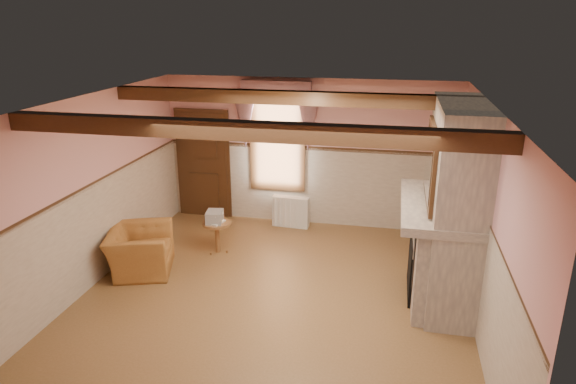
% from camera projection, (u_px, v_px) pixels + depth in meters
% --- Properties ---
extents(floor, '(5.50, 6.00, 0.01)m').
position_uv_depth(floor, '(272.00, 298.00, 7.38)').
color(floor, brown).
rests_on(floor, ground).
extents(ceiling, '(5.50, 6.00, 0.01)m').
position_uv_depth(ceiling, '(270.00, 103.00, 6.47)').
color(ceiling, silver).
rests_on(ceiling, wall_back).
extents(wall_back, '(5.50, 0.02, 2.80)m').
position_uv_depth(wall_back, '(309.00, 153.00, 9.70)').
color(wall_back, '#D99698').
rests_on(wall_back, floor).
extents(wall_front, '(5.50, 0.02, 2.80)m').
position_uv_depth(wall_front, '(184.00, 334.00, 4.15)').
color(wall_front, '#D99698').
rests_on(wall_front, floor).
extents(wall_left, '(0.02, 6.00, 2.80)m').
position_uv_depth(wall_left, '(88.00, 194.00, 7.46)').
color(wall_left, '#D99698').
rests_on(wall_left, floor).
extents(wall_right, '(0.02, 6.00, 2.80)m').
position_uv_depth(wall_right, '(486.00, 223.00, 6.39)').
color(wall_right, '#D99698').
rests_on(wall_right, floor).
extents(wainscot, '(5.50, 6.00, 1.50)m').
position_uv_depth(wainscot, '(272.00, 251.00, 7.13)').
color(wainscot, beige).
rests_on(wainscot, floor).
extents(chair_rail, '(5.50, 6.00, 0.08)m').
position_uv_depth(chair_rail, '(271.00, 200.00, 6.89)').
color(chair_rail, black).
rests_on(chair_rail, wainscot).
extents(firebox, '(0.20, 0.95, 0.90)m').
position_uv_depth(firebox, '(416.00, 265.00, 7.40)').
color(firebox, black).
rests_on(firebox, floor).
extents(armchair, '(1.20, 1.29, 0.69)m').
position_uv_depth(armchair, '(140.00, 250.00, 8.09)').
color(armchair, '#9E662D').
rests_on(armchair, floor).
extents(side_table, '(0.50, 0.50, 0.55)m').
position_uv_depth(side_table, '(217.00, 237.00, 8.75)').
color(side_table, brown).
rests_on(side_table, floor).
extents(book_stack, '(0.31, 0.36, 0.20)m').
position_uv_depth(book_stack, '(215.00, 217.00, 8.63)').
color(book_stack, '#B7AD8C').
rests_on(book_stack, side_table).
extents(radiator, '(0.71, 0.22, 0.60)m').
position_uv_depth(radiator, '(291.00, 212.00, 9.83)').
color(radiator, silver).
rests_on(radiator, floor).
extents(bowl, '(0.37, 0.37, 0.09)m').
position_uv_depth(bowl, '(440.00, 197.00, 7.11)').
color(bowl, brown).
rests_on(bowl, mantel).
extents(mantel_clock, '(0.14, 0.24, 0.20)m').
position_uv_depth(mantel_clock, '(437.00, 179.00, 7.75)').
color(mantel_clock, black).
rests_on(mantel_clock, mantel).
extents(oil_lamp, '(0.11, 0.11, 0.28)m').
position_uv_depth(oil_lamp, '(439.00, 181.00, 7.51)').
color(oil_lamp, gold).
rests_on(oil_lamp, mantel).
extents(candle_red, '(0.06, 0.06, 0.16)m').
position_uv_depth(candle_red, '(444.00, 212.00, 6.49)').
color(candle_red, maroon).
rests_on(candle_red, mantel).
extents(jar_yellow, '(0.06, 0.06, 0.12)m').
position_uv_depth(jar_yellow, '(442.00, 202.00, 6.88)').
color(jar_yellow, gold).
rests_on(jar_yellow, mantel).
extents(fireplace, '(0.85, 2.00, 2.80)m').
position_uv_depth(fireplace, '(454.00, 205.00, 7.01)').
color(fireplace, gray).
rests_on(fireplace, floor).
extents(mantel, '(1.05, 2.05, 0.12)m').
position_uv_depth(mantel, '(440.00, 207.00, 7.05)').
color(mantel, gray).
rests_on(mantel, fireplace).
extents(overmantel_mirror, '(0.06, 1.44, 1.04)m').
position_uv_depth(overmantel_mirror, '(430.00, 163.00, 6.89)').
color(overmantel_mirror, silver).
rests_on(overmantel_mirror, fireplace).
extents(door, '(1.10, 0.10, 2.10)m').
position_uv_depth(door, '(204.00, 165.00, 10.17)').
color(door, black).
rests_on(door, floor).
extents(window, '(1.06, 0.08, 2.02)m').
position_uv_depth(window, '(277.00, 139.00, 9.71)').
color(window, white).
rests_on(window, wall_back).
extents(window_drapes, '(1.30, 0.14, 1.40)m').
position_uv_depth(window_drapes, '(276.00, 108.00, 9.44)').
color(window_drapes, gray).
rests_on(window_drapes, wall_back).
extents(ceiling_beam_front, '(5.50, 0.18, 0.20)m').
position_uv_depth(ceiling_beam_front, '(243.00, 131.00, 5.39)').
color(ceiling_beam_front, black).
rests_on(ceiling_beam_front, ceiling).
extents(ceiling_beam_back, '(5.50, 0.18, 0.20)m').
position_uv_depth(ceiling_beam_back, '(289.00, 98.00, 7.62)').
color(ceiling_beam_back, black).
rests_on(ceiling_beam_back, ceiling).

